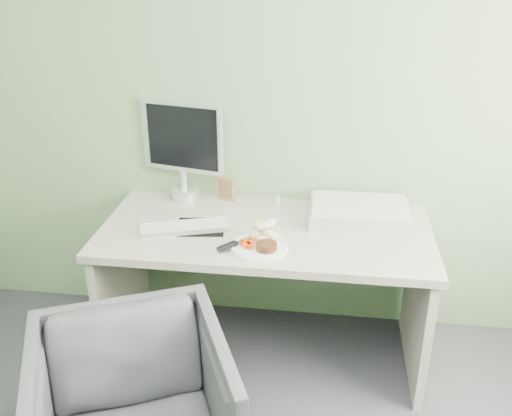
# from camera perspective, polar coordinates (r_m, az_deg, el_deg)

# --- Properties ---
(wall_back) EXTENTS (3.50, 0.00, 3.50)m
(wall_back) POSITION_cam_1_polar(r_m,az_deg,el_deg) (2.90, 1.93, 12.28)
(wall_back) COLOR gray
(wall_back) RESTS_ON floor
(desk) EXTENTS (1.60, 0.75, 0.73)m
(desk) POSITION_cam_1_polar(r_m,az_deg,el_deg) (2.85, 0.93, -5.38)
(desk) COLOR #B8AB9A
(desk) RESTS_ON floor
(plate) EXTENTS (0.26, 0.26, 0.01)m
(plate) POSITION_cam_1_polar(r_m,az_deg,el_deg) (2.58, 0.34, -3.91)
(plate) COLOR white
(plate) RESTS_ON desk
(steak) EXTENTS (0.12, 0.12, 0.03)m
(steak) POSITION_cam_1_polar(r_m,az_deg,el_deg) (2.54, 1.04, -3.86)
(steak) COLOR black
(steak) RESTS_ON plate
(potato_pile) EXTENTS (0.15, 0.13, 0.07)m
(potato_pile) POSITION_cam_1_polar(r_m,az_deg,el_deg) (2.62, 1.08, -2.57)
(potato_pile) COLOR #A49150
(potato_pile) RESTS_ON plate
(carrot_heap) EXTENTS (0.08, 0.07, 0.04)m
(carrot_heap) POSITION_cam_1_polar(r_m,az_deg,el_deg) (2.57, -0.80, -3.39)
(carrot_heap) COLOR #F33E05
(carrot_heap) RESTS_ON plate
(steak_knife) EXTENTS (0.19, 0.22, 0.02)m
(steak_knife) POSITION_cam_1_polar(r_m,az_deg,el_deg) (2.58, -2.15, -3.54)
(steak_knife) COLOR silver
(steak_knife) RESTS_ON plate
(mousepad) EXTENTS (0.26, 0.23, 0.00)m
(mousepad) POSITION_cam_1_polar(r_m,az_deg,el_deg) (2.79, -5.55, -1.89)
(mousepad) COLOR black
(mousepad) RESTS_ON desk
(keyboard) EXTENTS (0.44, 0.25, 0.02)m
(keyboard) POSITION_cam_1_polar(r_m,az_deg,el_deg) (2.77, -7.17, -1.89)
(keyboard) COLOR white
(keyboard) RESTS_ON desk
(computer_mouse) EXTENTS (0.09, 0.12, 0.04)m
(computer_mouse) POSITION_cam_1_polar(r_m,az_deg,el_deg) (2.77, 1.36, -1.55)
(computer_mouse) COLOR white
(computer_mouse) RESTS_ON desk
(photo_frame) EXTENTS (0.11, 0.04, 0.13)m
(photo_frame) POSITION_cam_1_polar(r_m,az_deg,el_deg) (3.05, -3.11, 1.91)
(photo_frame) COLOR #A07F4B
(photo_frame) RESTS_ON desk
(eyedrop_bottle) EXTENTS (0.02, 0.02, 0.07)m
(eyedrop_bottle) POSITION_cam_1_polar(r_m,az_deg,el_deg) (3.00, 2.18, 0.83)
(eyedrop_bottle) COLOR white
(eyedrop_bottle) RESTS_ON desk
(scanner) EXTENTS (0.50, 0.33, 0.08)m
(scanner) POSITION_cam_1_polar(r_m,az_deg,el_deg) (2.88, 10.30, -0.49)
(scanner) COLOR #A9ACB0
(scanner) RESTS_ON desk
(monitor) EXTENTS (0.44, 0.16, 0.53)m
(monitor) POSITION_cam_1_polar(r_m,az_deg,el_deg) (3.01, -7.36, 6.28)
(monitor) COLOR silver
(monitor) RESTS_ON desk
(desk_chair) EXTENTS (0.96, 0.97, 0.67)m
(desk_chair) POSITION_cam_1_polar(r_m,az_deg,el_deg) (2.37, -12.09, -19.71)
(desk_chair) COLOR #3C3B41
(desk_chair) RESTS_ON floor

